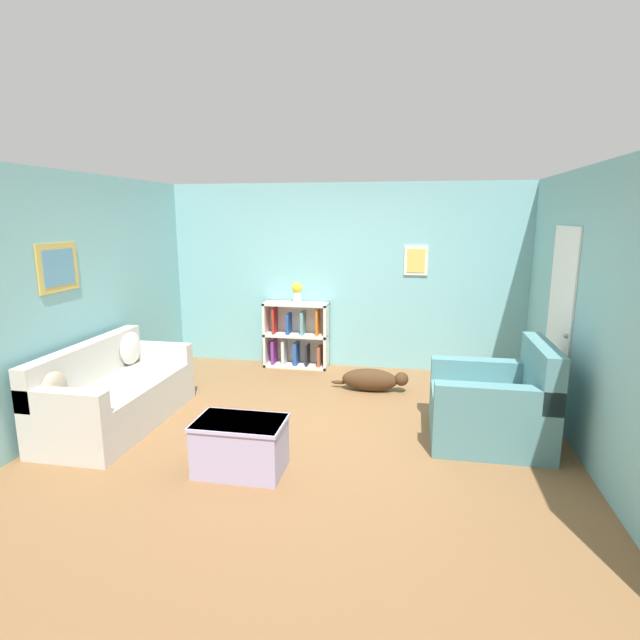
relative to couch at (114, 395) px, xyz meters
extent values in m
plane|color=brown|center=(2.05, 0.31, -0.32)|extent=(14.00, 14.00, 0.00)
cube|color=#7AB7BC|center=(2.05, 2.56, 0.98)|extent=(5.60, 0.10, 2.60)
cube|color=silver|center=(3.05, 2.50, 1.23)|extent=(0.32, 0.02, 0.40)
cube|color=#DBBC56|center=(3.05, 2.49, 1.23)|extent=(0.24, 0.01, 0.32)
cube|color=#7AB7BC|center=(-0.50, 0.31, 0.98)|extent=(0.10, 5.00, 2.60)
cube|color=gold|center=(-0.44, -0.09, 1.33)|extent=(0.02, 0.56, 0.48)
cube|color=#568EAD|center=(-0.42, -0.09, 1.33)|extent=(0.01, 0.44, 0.36)
cube|color=#7AB7BC|center=(4.60, 0.31, 0.98)|extent=(0.10, 5.00, 2.60)
cube|color=white|center=(4.54, 1.01, 0.71)|extent=(0.02, 0.84, 2.05)
sphere|color=tan|center=(4.52, 0.66, 0.68)|extent=(0.05, 0.05, 0.05)
cube|color=beige|center=(0.05, -0.01, -0.09)|extent=(0.84, 1.82, 0.45)
cube|color=beige|center=(-0.29, -0.01, 0.34)|extent=(0.16, 1.82, 0.40)
cube|color=beige|center=(0.05, -0.84, 0.24)|extent=(0.84, 0.16, 0.21)
cube|color=beige|center=(0.05, 0.83, 0.24)|extent=(0.84, 0.16, 0.21)
ellipsoid|color=tan|center=(-0.17, -0.64, 0.29)|extent=(0.14, 0.31, 0.31)
ellipsoid|color=beige|center=(-0.17, 0.63, 0.33)|extent=(0.14, 0.38, 0.38)
cube|color=silver|center=(0.96, 2.34, 0.15)|extent=(0.04, 0.31, 0.94)
cube|color=silver|center=(1.84, 2.34, 0.15)|extent=(0.04, 0.31, 0.94)
cube|color=silver|center=(1.40, 2.48, 0.15)|extent=(0.92, 0.02, 0.94)
cube|color=silver|center=(1.40, 2.34, -0.30)|extent=(0.92, 0.31, 0.04)
cube|color=silver|center=(1.40, 2.34, 0.15)|extent=(0.92, 0.31, 0.04)
cube|color=silver|center=(1.40, 2.34, 0.60)|extent=(0.92, 0.31, 0.04)
cube|color=#7A2D84|center=(1.07, 2.33, -0.12)|extent=(0.04, 0.23, 0.36)
cube|color=#B22823|center=(1.09, 2.33, 0.35)|extent=(0.03, 0.23, 0.37)
cube|color=silver|center=(1.22, 2.33, -0.12)|extent=(0.04, 0.23, 0.37)
cube|color=#234C9E|center=(1.29, 2.33, 0.32)|extent=(0.03, 0.23, 0.29)
cube|color=#234C9E|center=(1.40, 2.33, -0.13)|extent=(0.05, 0.23, 0.34)
cube|color=#60939E|center=(1.50, 2.33, 0.33)|extent=(0.04, 0.23, 0.32)
cube|color=black|center=(1.57, 2.33, -0.15)|extent=(0.03, 0.23, 0.31)
cube|color=orange|center=(1.72, 2.33, 0.35)|extent=(0.03, 0.23, 0.36)
cube|color=brown|center=(1.74, 2.33, -0.15)|extent=(0.04, 0.23, 0.30)
cube|color=slate|center=(3.79, 0.32, -0.08)|extent=(1.08, 1.01, 0.47)
cube|color=slate|center=(4.24, 0.32, 0.41)|extent=(0.18, 1.01, 0.51)
cube|color=slate|center=(3.79, -0.09, 0.26)|extent=(1.08, 0.18, 0.22)
cube|color=slate|center=(3.79, 0.74, 0.26)|extent=(1.08, 0.18, 0.22)
cube|color=#ADA3CC|center=(1.63, -0.71, -0.09)|extent=(0.74, 0.46, 0.46)
cube|color=#BBB0DC|center=(1.63, -0.71, 0.13)|extent=(0.76, 0.49, 0.03)
ellipsoid|color=#472D19|center=(2.54, 1.50, -0.18)|extent=(0.69, 0.26, 0.28)
sphere|color=#472D19|center=(2.93, 1.50, -0.14)|extent=(0.17, 0.17, 0.17)
ellipsoid|color=#472D19|center=(2.14, 1.54, -0.25)|extent=(0.20, 0.05, 0.05)
cylinder|color=silver|center=(1.42, 2.34, 0.70)|extent=(0.12, 0.12, 0.15)
sphere|color=yellow|center=(1.42, 2.34, 0.84)|extent=(0.15, 0.15, 0.15)
camera|label=1|loc=(3.02, -4.45, 1.83)|focal=28.00mm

